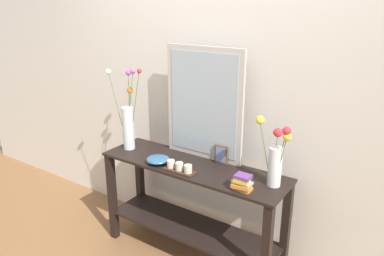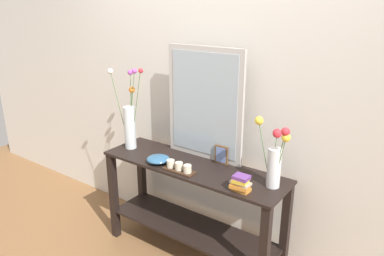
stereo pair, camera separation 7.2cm
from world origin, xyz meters
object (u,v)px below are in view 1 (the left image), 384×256
at_px(console_table, 192,200).
at_px(candle_tray, 179,168).
at_px(tall_vase_left, 128,122).
at_px(decorative_bowl, 158,159).
at_px(book_stack, 242,183).
at_px(vase_right, 276,158).
at_px(mirror_leaning, 204,104).
at_px(picture_frame_small, 221,154).

relative_size(console_table, candle_tray, 5.86).
xyz_separation_m(tall_vase_left, decorative_bowl, (0.38, -0.11, -0.19)).
height_order(console_table, tall_vase_left, tall_vase_left).
height_order(tall_vase_left, book_stack, tall_vase_left).
height_order(vase_right, candle_tray, vase_right).
height_order(console_table, mirror_leaning, mirror_leaning).
xyz_separation_m(vase_right, decorative_bowl, (-0.84, -0.15, -0.16)).
height_order(mirror_leaning, candle_tray, mirror_leaning).
height_order(tall_vase_left, vase_right, tall_vase_left).
height_order(picture_frame_small, book_stack, picture_frame_small).
bearing_deg(mirror_leaning, vase_right, -12.63).
height_order(mirror_leaning, tall_vase_left, mirror_leaning).
bearing_deg(candle_tray, book_stack, 0.04).
bearing_deg(decorative_bowl, console_table, 26.59).
distance_m(mirror_leaning, book_stack, 0.69).
bearing_deg(console_table, picture_frame_small, 43.33).
bearing_deg(decorative_bowl, tall_vase_left, 164.54).
distance_m(candle_tray, picture_frame_small, 0.34).
height_order(tall_vase_left, decorative_bowl, tall_vase_left).
distance_m(mirror_leaning, candle_tray, 0.50).
relative_size(candle_tray, picture_frame_small, 1.76).
height_order(console_table, decorative_bowl, decorative_bowl).
bearing_deg(mirror_leaning, tall_vase_left, -162.71).
bearing_deg(tall_vase_left, book_stack, -6.83).
relative_size(vase_right, book_stack, 3.54).
bearing_deg(decorative_bowl, mirror_leaning, 53.89).
bearing_deg(candle_tray, picture_frame_small, 59.06).
xyz_separation_m(mirror_leaning, book_stack, (0.49, -0.31, -0.37)).
height_order(mirror_leaning, decorative_bowl, mirror_leaning).
height_order(candle_tray, picture_frame_small, picture_frame_small).
xyz_separation_m(tall_vase_left, candle_tray, (0.59, -0.13, -0.19)).
relative_size(mirror_leaning, book_stack, 6.39).
xyz_separation_m(candle_tray, decorative_bowl, (-0.21, 0.02, 0.00)).
height_order(console_table, picture_frame_small, picture_frame_small).
bearing_deg(console_table, mirror_leaning, 94.64).
xyz_separation_m(mirror_leaning, candle_tray, (0.00, -0.31, -0.39)).
bearing_deg(decorative_bowl, picture_frame_small, 34.30).
xyz_separation_m(mirror_leaning, decorative_bowl, (-0.21, -0.29, -0.39)).
bearing_deg(vase_right, decorative_bowl, -169.89).
height_order(vase_right, picture_frame_small, vase_right).
xyz_separation_m(decorative_bowl, book_stack, (0.70, -0.02, 0.02)).
bearing_deg(candle_tray, console_table, 84.13).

